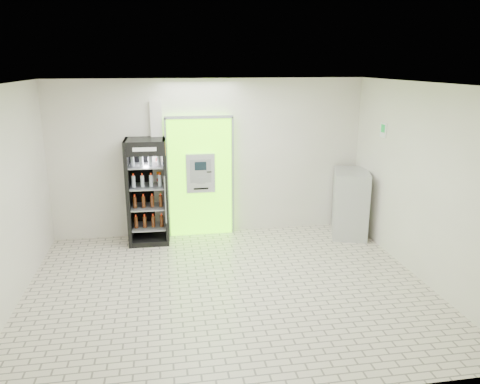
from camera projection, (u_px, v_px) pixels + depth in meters
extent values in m
plane|color=beige|center=(229.00, 288.00, 7.04)|extent=(6.00, 6.00, 0.00)
plane|color=silver|center=(210.00, 158.00, 9.01)|extent=(6.00, 0.00, 6.00)
plane|color=silver|center=(267.00, 264.00, 4.26)|extent=(6.00, 0.00, 6.00)
plane|color=silver|center=(3.00, 202.00, 6.16)|extent=(0.00, 5.00, 5.00)
plane|color=silver|center=(423.00, 183.00, 7.12)|extent=(0.00, 5.00, 5.00)
plane|color=white|center=(227.00, 84.00, 6.23)|extent=(6.00, 6.00, 0.00)
cube|color=#66F50A|center=(200.00, 177.00, 9.01)|extent=(1.20, 0.12, 2.30)
cube|color=gray|center=(199.00, 117.00, 8.63)|extent=(1.28, 0.04, 0.06)
cube|color=gray|center=(167.00, 179.00, 8.84)|extent=(0.04, 0.04, 2.30)
cube|color=gray|center=(233.00, 176.00, 9.04)|extent=(0.04, 0.04, 2.30)
cube|color=black|center=(206.00, 210.00, 9.14)|extent=(0.62, 0.01, 0.67)
cube|color=black|center=(181.00, 135.00, 8.68)|extent=(0.22, 0.01, 0.18)
cube|color=#B5B8BD|center=(200.00, 173.00, 8.87)|extent=(0.55, 0.12, 0.75)
cube|color=black|center=(201.00, 166.00, 8.77)|extent=(0.22, 0.01, 0.16)
cube|color=gray|center=(201.00, 181.00, 8.85)|extent=(0.16, 0.01, 0.12)
cube|color=black|center=(209.00, 172.00, 8.83)|extent=(0.09, 0.01, 0.02)
cube|color=black|center=(201.00, 189.00, 8.89)|extent=(0.28, 0.01, 0.03)
cube|color=silver|center=(159.00, 171.00, 8.86)|extent=(0.22, 0.10, 2.60)
cube|color=#193FB2|center=(158.00, 153.00, 8.71)|extent=(0.09, 0.01, 0.06)
cube|color=red|center=(158.00, 160.00, 8.75)|extent=(0.09, 0.01, 0.06)
cube|color=yellow|center=(159.00, 166.00, 8.78)|extent=(0.09, 0.01, 0.06)
cube|color=orange|center=(159.00, 173.00, 8.82)|extent=(0.09, 0.01, 0.06)
cube|color=red|center=(159.00, 180.00, 8.85)|extent=(0.09, 0.01, 0.06)
cube|color=black|center=(147.00, 192.00, 8.63)|extent=(0.75, 0.68, 1.95)
cube|color=black|center=(148.00, 187.00, 8.93)|extent=(0.73, 0.07, 1.95)
cube|color=#A92009|center=(144.00, 149.00, 8.10)|extent=(0.72, 0.03, 0.23)
cube|color=white|center=(144.00, 149.00, 8.09)|extent=(0.41, 0.02, 0.07)
cube|color=black|center=(150.00, 238.00, 8.88)|extent=(0.75, 0.68, 0.10)
cylinder|color=gray|center=(165.00, 200.00, 8.37)|extent=(0.02, 0.02, 0.88)
cube|color=gray|center=(149.00, 226.00, 8.82)|extent=(0.63, 0.58, 0.02)
cube|color=gray|center=(148.00, 207.00, 8.71)|extent=(0.63, 0.58, 0.02)
cube|color=gray|center=(147.00, 186.00, 8.61)|extent=(0.63, 0.58, 0.02)
cube|color=gray|center=(146.00, 166.00, 8.50)|extent=(0.63, 0.58, 0.02)
cube|color=#B5B8BD|center=(350.00, 203.00, 9.10)|extent=(0.91, 1.11, 1.27)
cube|color=gray|center=(335.00, 201.00, 9.03)|extent=(0.30, 0.89, 0.01)
cube|color=white|center=(383.00, 130.00, 8.28)|extent=(0.02, 0.22, 0.26)
cube|color=#0D9132|center=(383.00, 128.00, 8.27)|extent=(0.00, 0.14, 0.14)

